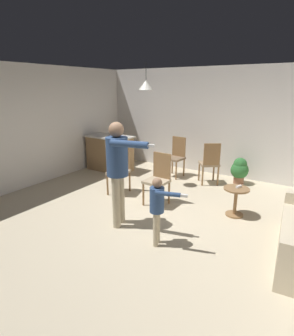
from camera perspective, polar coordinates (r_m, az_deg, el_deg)
ground at (r=4.86m, az=-0.05°, el=-10.53°), size 7.68×7.68×0.00m
wall_back at (r=7.27m, az=14.07°, el=9.30°), size 6.40×0.10×2.70m
wall_left at (r=6.69m, az=-23.89°, el=7.78°), size 0.10×6.40×2.70m
kitchen_counter at (r=7.53m, az=-7.74°, el=3.14°), size 1.26×0.66×0.95m
side_table_by_couch at (r=5.09m, az=18.02°, el=-6.03°), size 0.44×0.44×0.52m
person_adult at (r=4.30m, az=-6.04°, el=0.95°), size 0.87×0.48×1.71m
person_child at (r=3.86m, az=2.23°, el=-7.55°), size 0.56×0.29×1.02m
dining_chair_by_counter at (r=5.87m, az=-5.70°, el=0.01°), size 0.51×0.51×1.00m
dining_chair_near_wall at (r=6.50m, az=13.00°, el=1.30°), size 0.59×0.59×1.00m
dining_chair_centre_back at (r=5.27m, az=2.44°, el=-1.88°), size 0.44×0.44×1.00m
dining_chair_spare at (r=6.98m, az=6.09°, el=2.68°), size 0.46×0.46×1.00m
potted_plant_corner at (r=6.78m, az=18.76°, el=-0.29°), size 0.41×0.41×0.63m
spare_remote_on_table at (r=5.05m, az=18.62°, el=-3.69°), size 0.08×0.13×0.04m
ceiling_light_pendant at (r=6.04m, az=-0.21°, el=16.95°), size 0.32×0.32×0.55m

